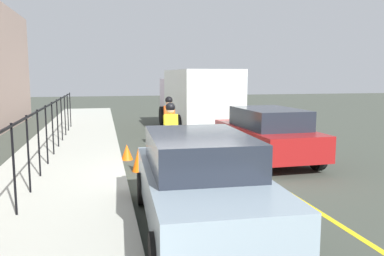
# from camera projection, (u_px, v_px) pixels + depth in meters

# --- Properties ---
(ground_plane) EXTENTS (80.00, 80.00, 0.00)m
(ground_plane) POSITION_uv_depth(u_px,v_px,m) (198.00, 177.00, 9.82)
(ground_plane) COLOR #3D4239
(lane_line_centre) EXTENTS (36.00, 0.12, 0.01)m
(lane_line_centre) POSITION_uv_depth(u_px,v_px,m) (257.00, 173.00, 10.17)
(lane_line_centre) COLOR yellow
(lane_line_centre) RESTS_ON ground
(sidewalk) EXTENTS (40.00, 3.20, 0.15)m
(sidewalk) POSITION_uv_depth(u_px,v_px,m) (57.00, 182.00, 9.05)
(sidewalk) COLOR #AEB1A5
(sidewalk) RESTS_ON ground
(iron_fence) EXTENTS (17.33, 0.04, 1.60)m
(iron_fence) POSITION_uv_depth(u_px,v_px,m) (42.00, 126.00, 9.77)
(iron_fence) COLOR black
(iron_fence) RESTS_ON sidewalk
(cyclist_lead) EXTENTS (1.71, 0.36, 1.83)m
(cyclist_lead) POSITION_uv_depth(u_px,v_px,m) (169.00, 123.00, 13.41)
(cyclist_lead) COLOR black
(cyclist_lead) RESTS_ON ground
(cyclist_follow) EXTENTS (1.71, 0.36, 1.83)m
(cyclist_follow) POSITION_uv_depth(u_px,v_px,m) (171.00, 137.00, 10.42)
(cyclist_follow) COLOR black
(cyclist_follow) RESTS_ON ground
(patrol_sedan) EXTENTS (4.44, 2.00, 1.58)m
(patrol_sedan) POSITION_uv_depth(u_px,v_px,m) (266.00, 133.00, 11.59)
(patrol_sedan) COLOR maroon
(patrol_sedan) RESTS_ON ground
(parked_sedan_rear) EXTENTS (4.47, 2.06, 1.58)m
(parked_sedan_rear) POSITION_uv_depth(u_px,v_px,m) (200.00, 181.00, 6.36)
(parked_sedan_rear) COLOR #8295A2
(parked_sedan_rear) RESTS_ON ground
(box_truck_background) EXTENTS (6.76, 2.65, 2.78)m
(box_truck_background) POSITION_uv_depth(u_px,v_px,m) (196.00, 97.00, 17.77)
(box_truck_background) COLOR white
(box_truck_background) RESTS_ON ground
(traffic_cone_near) EXTENTS (0.36, 0.36, 0.47)m
(traffic_cone_near) POSITION_uv_depth(u_px,v_px,m) (127.00, 152.00, 11.76)
(traffic_cone_near) COLOR #F55E0E
(traffic_cone_near) RESTS_ON ground
(traffic_cone_far) EXTENTS (0.36, 0.36, 0.66)m
(traffic_cone_far) POSITION_uv_depth(u_px,v_px,m) (139.00, 159.00, 10.32)
(traffic_cone_far) COLOR #F5600B
(traffic_cone_far) RESTS_ON ground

